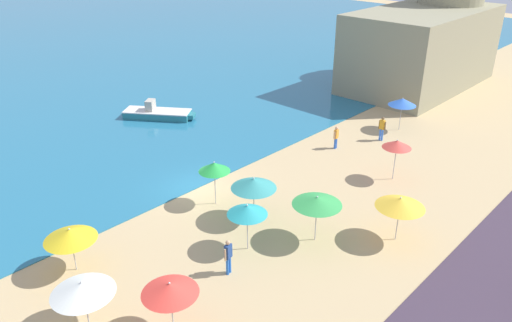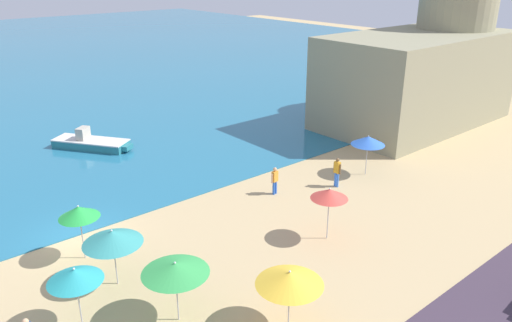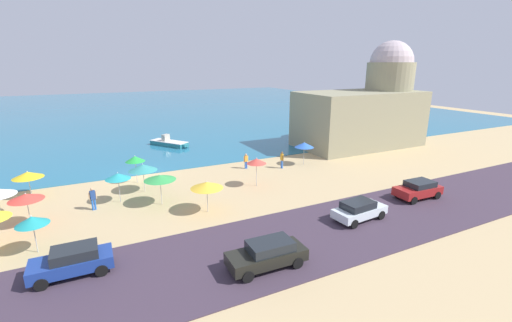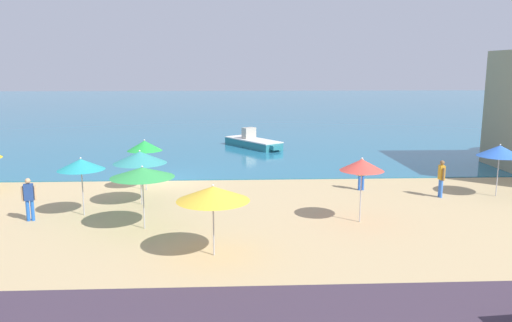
{
  "view_description": "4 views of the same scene",
  "coord_description": "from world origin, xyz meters",
  "px_view_note": "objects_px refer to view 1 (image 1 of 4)",
  "views": [
    {
      "loc": [
        -16.86,
        -20.67,
        14.51
      ],
      "look_at": [
        3.95,
        -1.15,
        0.84
      ],
      "focal_mm": 35.0,
      "sensor_mm": 36.0,
      "label": 1
    },
    {
      "loc": [
        -6.99,
        -21.86,
        12.37
      ],
      "look_at": [
        10.53,
        -1.06,
        1.59
      ],
      "focal_mm": 35.0,
      "sensor_mm": 36.0,
      "label": 2
    },
    {
      "loc": [
        -4.0,
        -34.36,
        10.79
      ],
      "look_at": [
        10.57,
        -5.12,
        1.48
      ],
      "focal_mm": 24.0,
      "sensor_mm": 36.0,
      "label": 3
    },
    {
      "loc": [
        4.03,
        -27.35,
        6.2
      ],
      "look_at": [
        5.11,
        -4.59,
        1.94
      ],
      "focal_mm": 35.0,
      "sensor_mm": 36.0,
      "label": 4
    }
  ],
  "objects_px": {
    "beach_umbrella_11": "(402,102)",
    "bather_0": "(336,136)",
    "beach_umbrella_1": "(317,201)",
    "harbor_fortress": "(432,32)",
    "beach_umbrella_7": "(214,167)",
    "beach_umbrella_3": "(254,183)",
    "beach_umbrella_10": "(70,234)",
    "skiff_nearshore": "(158,113)",
    "beach_umbrella_8": "(82,288)",
    "beach_umbrella_9": "(397,144)",
    "beach_umbrella_5": "(400,203)",
    "beach_umbrella_6": "(170,288)",
    "beach_umbrella_0": "(247,210)",
    "bather_2": "(228,255)",
    "bather_1": "(382,127)"
  },
  "relations": [
    {
      "from": "bather_2",
      "to": "beach_umbrella_11",
      "type": "bearing_deg",
      "value": 8.07
    },
    {
      "from": "bather_0",
      "to": "harbor_fortress",
      "type": "xyz_separation_m",
      "value": [
        20.02,
        3.04,
        4.0
      ]
    },
    {
      "from": "skiff_nearshore",
      "to": "harbor_fortress",
      "type": "height_order",
      "value": "harbor_fortress"
    },
    {
      "from": "bather_0",
      "to": "skiff_nearshore",
      "type": "xyz_separation_m",
      "value": [
        -4.98,
        14.09,
        -0.49
      ]
    },
    {
      "from": "beach_umbrella_6",
      "to": "bather_2",
      "type": "xyz_separation_m",
      "value": [
        4.0,
        1.05,
        -1.14
      ]
    },
    {
      "from": "beach_umbrella_7",
      "to": "harbor_fortress",
      "type": "relative_size",
      "value": 0.16
    },
    {
      "from": "beach_umbrella_1",
      "to": "skiff_nearshore",
      "type": "relative_size",
      "value": 0.46
    },
    {
      "from": "beach_umbrella_6",
      "to": "harbor_fortress",
      "type": "height_order",
      "value": "harbor_fortress"
    },
    {
      "from": "beach_umbrella_9",
      "to": "beach_umbrella_5",
      "type": "bearing_deg",
      "value": -149.58
    },
    {
      "from": "bather_0",
      "to": "bather_1",
      "type": "height_order",
      "value": "bather_1"
    },
    {
      "from": "beach_umbrella_11",
      "to": "beach_umbrella_9",
      "type": "bearing_deg",
      "value": -153.89
    },
    {
      "from": "beach_umbrella_7",
      "to": "bather_0",
      "type": "bearing_deg",
      "value": -2.7
    },
    {
      "from": "beach_umbrella_9",
      "to": "beach_umbrella_10",
      "type": "xyz_separation_m",
      "value": [
        -18.14,
        6.12,
        -0.44
      ]
    },
    {
      "from": "beach_umbrella_8",
      "to": "bather_0",
      "type": "xyz_separation_m",
      "value": [
        21.05,
        2.93,
        -1.02
      ]
    },
    {
      "from": "bather_2",
      "to": "skiff_nearshore",
      "type": "xyz_separation_m",
      "value": [
        9.94,
        18.65,
        -0.58
      ]
    },
    {
      "from": "bather_0",
      "to": "beach_umbrella_8",
      "type": "bearing_deg",
      "value": -172.07
    },
    {
      "from": "beach_umbrella_5",
      "to": "beach_umbrella_7",
      "type": "xyz_separation_m",
      "value": [
        -3.81,
        9.28,
        0.18
      ]
    },
    {
      "from": "beach_umbrella_1",
      "to": "beach_umbrella_11",
      "type": "distance_m",
      "value": 16.92
    },
    {
      "from": "beach_umbrella_8",
      "to": "bather_2",
      "type": "relative_size",
      "value": 1.38
    },
    {
      "from": "beach_umbrella_6",
      "to": "beach_umbrella_0",
      "type": "bearing_deg",
      "value": 16.3
    },
    {
      "from": "beach_umbrella_0",
      "to": "beach_umbrella_11",
      "type": "distance_m",
      "value": 19.41
    },
    {
      "from": "beach_umbrella_0",
      "to": "bather_2",
      "type": "relative_size",
      "value": 1.4
    },
    {
      "from": "bather_2",
      "to": "beach_umbrella_5",
      "type": "bearing_deg",
      "value": -28.68
    },
    {
      "from": "beach_umbrella_10",
      "to": "bather_0",
      "type": "relative_size",
      "value": 1.43
    },
    {
      "from": "beach_umbrella_5",
      "to": "beach_umbrella_6",
      "type": "xyz_separation_m",
      "value": [
        -11.68,
        3.16,
        0.02
      ]
    },
    {
      "from": "beach_umbrella_0",
      "to": "skiff_nearshore",
      "type": "bearing_deg",
      "value": 66.03
    },
    {
      "from": "beach_umbrella_0",
      "to": "bather_1",
      "type": "xyz_separation_m",
      "value": [
        16.46,
        2.26,
        -1.19
      ]
    },
    {
      "from": "beach_umbrella_5",
      "to": "bather_2",
      "type": "xyz_separation_m",
      "value": [
        -7.68,
        4.2,
        -1.12
      ]
    },
    {
      "from": "beach_umbrella_3",
      "to": "beach_umbrella_9",
      "type": "xyz_separation_m",
      "value": [
        9.39,
        -3.1,
        0.17
      ]
    },
    {
      "from": "beach_umbrella_0",
      "to": "bather_2",
      "type": "bearing_deg",
      "value": -160.38
    },
    {
      "from": "beach_umbrella_5",
      "to": "bather_0",
      "type": "distance_m",
      "value": 11.43
    },
    {
      "from": "bather_0",
      "to": "beach_umbrella_0",
      "type": "bearing_deg",
      "value": -163.43
    },
    {
      "from": "bather_0",
      "to": "beach_umbrella_6",
      "type": "bearing_deg",
      "value": -163.52
    },
    {
      "from": "bather_1",
      "to": "bather_2",
      "type": "relative_size",
      "value": 1.01
    },
    {
      "from": "beach_umbrella_0",
      "to": "beach_umbrella_3",
      "type": "distance_m",
      "value": 2.7
    },
    {
      "from": "beach_umbrella_6",
      "to": "bather_1",
      "type": "bearing_deg",
      "value": 10.12
    },
    {
      "from": "bather_0",
      "to": "skiff_nearshore",
      "type": "distance_m",
      "value": 14.96
    },
    {
      "from": "beach_umbrella_11",
      "to": "beach_umbrella_7",
      "type": "bearing_deg",
      "value": 173.21
    },
    {
      "from": "harbor_fortress",
      "to": "beach_umbrella_10",
      "type": "bearing_deg",
      "value": -176.74
    },
    {
      "from": "beach_umbrella_3",
      "to": "beach_umbrella_10",
      "type": "distance_m",
      "value": 9.27
    },
    {
      "from": "beach_umbrella_11",
      "to": "beach_umbrella_0",
      "type": "bearing_deg",
      "value": -173.17
    },
    {
      "from": "beach_umbrella_1",
      "to": "harbor_fortress",
      "type": "xyz_separation_m",
      "value": [
        30.09,
        8.84,
        2.67
      ]
    },
    {
      "from": "beach_umbrella_11",
      "to": "bather_0",
      "type": "xyz_separation_m",
      "value": [
        -6.31,
        1.55,
        -1.33
      ]
    },
    {
      "from": "harbor_fortress",
      "to": "beach_umbrella_6",
      "type": "bearing_deg",
      "value": -167.49
    },
    {
      "from": "beach_umbrella_3",
      "to": "beach_umbrella_7",
      "type": "bearing_deg",
      "value": 95.26
    },
    {
      "from": "beach_umbrella_7",
      "to": "beach_umbrella_3",
      "type": "bearing_deg",
      "value": -84.74
    },
    {
      "from": "beach_umbrella_11",
      "to": "bather_0",
      "type": "relative_size",
      "value": 1.58
    },
    {
      "from": "beach_umbrella_8",
      "to": "beach_umbrella_9",
      "type": "bearing_deg",
      "value": -6.98
    },
    {
      "from": "beach_umbrella_10",
      "to": "beach_umbrella_11",
      "type": "relative_size",
      "value": 0.91
    },
    {
      "from": "beach_umbrella_6",
      "to": "beach_umbrella_10",
      "type": "distance_m",
      "value": 6.42
    }
  ]
}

